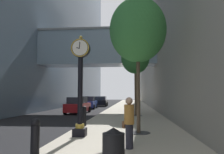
{
  "coord_description": "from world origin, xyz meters",
  "views": [
    {
      "loc": [
        3.13,
        -3.33,
        1.96
      ],
      "look_at": [
        0.86,
        22.07,
        3.92
      ],
      "focal_mm": 36.21,
      "sensor_mm": 36.0,
      "label": 1
    }
  ],
  "objects_px": {
    "street_clock": "(80,80)",
    "pedestrian_walking": "(129,121)",
    "bollard_third": "(84,116)",
    "car_blue_mid": "(88,103)",
    "car_black_far": "(101,101)",
    "car_red_near": "(78,105)",
    "street_tree_mid_near": "(135,58)",
    "street_tree_near": "(138,30)",
    "trash_bin": "(114,150)",
    "bollard_nearest": "(35,137)"
  },
  "relations": [
    {
      "from": "street_tree_near",
      "to": "car_black_far",
      "type": "bearing_deg",
      "value": 101.63
    },
    {
      "from": "street_tree_near",
      "to": "bollard_nearest",
      "type": "bearing_deg",
      "value": -124.01
    },
    {
      "from": "street_clock",
      "to": "street_tree_mid_near",
      "type": "xyz_separation_m",
      "value": [
        2.59,
        9.89,
        2.59
      ]
    },
    {
      "from": "street_tree_mid_near",
      "to": "car_red_near",
      "type": "distance_m",
      "value": 8.06
    },
    {
      "from": "street_clock",
      "to": "trash_bin",
      "type": "distance_m",
      "value": 5.23
    },
    {
      "from": "street_tree_near",
      "to": "trash_bin",
      "type": "relative_size",
      "value": 6.24
    },
    {
      "from": "pedestrian_walking",
      "to": "car_red_near",
      "type": "bearing_deg",
      "value": 109.75
    },
    {
      "from": "pedestrian_walking",
      "to": "car_blue_mid",
      "type": "distance_m",
      "value": 23.76
    },
    {
      "from": "bollard_nearest",
      "to": "car_blue_mid",
      "type": "xyz_separation_m",
      "value": [
        -3.22,
        24.42,
        0.09
      ]
    },
    {
      "from": "bollard_third",
      "to": "street_tree_mid_near",
      "type": "xyz_separation_m",
      "value": [
        3.07,
        6.73,
        4.44
      ]
    },
    {
      "from": "street_clock",
      "to": "bollard_nearest",
      "type": "xyz_separation_m",
      "value": [
        -0.49,
        -3.47,
        -1.85
      ]
    },
    {
      "from": "bollard_third",
      "to": "street_tree_near",
      "type": "distance_m",
      "value": 5.72
    },
    {
      "from": "bollard_third",
      "to": "car_blue_mid",
      "type": "relative_size",
      "value": 0.24
    },
    {
      "from": "street_tree_near",
      "to": "pedestrian_walking",
      "type": "relative_size",
      "value": 3.81
    },
    {
      "from": "street_clock",
      "to": "street_tree_near",
      "type": "height_order",
      "value": "street_tree_near"
    },
    {
      "from": "pedestrian_walking",
      "to": "car_blue_mid",
      "type": "height_order",
      "value": "pedestrian_walking"
    },
    {
      "from": "bollard_third",
      "to": "car_red_near",
      "type": "relative_size",
      "value": 0.25
    },
    {
      "from": "street_clock",
      "to": "car_red_near",
      "type": "xyz_separation_m",
      "value": [
        -3.31,
        13.23,
        -1.77
      ]
    },
    {
      "from": "street_clock",
      "to": "street_tree_mid_near",
      "type": "bearing_deg",
      "value": 75.35
    },
    {
      "from": "bollard_nearest",
      "to": "trash_bin",
      "type": "height_order",
      "value": "bollard_nearest"
    },
    {
      "from": "bollard_third",
      "to": "trash_bin",
      "type": "height_order",
      "value": "bollard_third"
    },
    {
      "from": "street_clock",
      "to": "pedestrian_walking",
      "type": "xyz_separation_m",
      "value": [
        2.18,
        -2.07,
        -1.53
      ]
    },
    {
      "from": "car_red_near",
      "to": "car_black_far",
      "type": "relative_size",
      "value": 1.1
    },
    {
      "from": "bollard_third",
      "to": "car_blue_mid",
      "type": "xyz_separation_m",
      "value": [
        -3.22,
        17.78,
        0.09
      ]
    },
    {
      "from": "bollard_nearest",
      "to": "car_red_near",
      "type": "xyz_separation_m",
      "value": [
        -2.83,
        16.7,
        0.08
      ]
    },
    {
      "from": "trash_bin",
      "to": "car_red_near",
      "type": "xyz_separation_m",
      "value": [
        -5.17,
        17.74,
        0.13
      ]
    },
    {
      "from": "trash_bin",
      "to": "car_black_far",
      "type": "xyz_separation_m",
      "value": [
        -4.69,
        31.93,
        0.12
      ]
    },
    {
      "from": "street_tree_mid_near",
      "to": "car_black_far",
      "type": "height_order",
      "value": "street_tree_mid_near"
    },
    {
      "from": "trash_bin",
      "to": "car_red_near",
      "type": "distance_m",
      "value": 18.47
    },
    {
      "from": "bollard_third",
      "to": "street_tree_mid_near",
      "type": "distance_m",
      "value": 8.63
    },
    {
      "from": "street_tree_mid_near",
      "to": "street_clock",
      "type": "bearing_deg",
      "value": -104.65
    },
    {
      "from": "street_clock",
      "to": "bollard_third",
      "type": "bearing_deg",
      "value": 98.75
    },
    {
      "from": "street_tree_near",
      "to": "pedestrian_walking",
      "type": "xyz_separation_m",
      "value": [
        -0.41,
        -3.15,
        -4.04
      ]
    },
    {
      "from": "car_blue_mid",
      "to": "street_tree_mid_near",
      "type": "bearing_deg",
      "value": -60.33
    },
    {
      "from": "car_red_near",
      "to": "street_clock",
      "type": "bearing_deg",
      "value": -75.94
    },
    {
      "from": "car_black_far",
      "to": "bollard_third",
      "type": "bearing_deg",
      "value": -84.47
    },
    {
      "from": "street_tree_mid_near",
      "to": "car_red_near",
      "type": "height_order",
      "value": "street_tree_mid_near"
    },
    {
      "from": "pedestrian_walking",
      "to": "street_tree_mid_near",
      "type": "bearing_deg",
      "value": 88.06
    },
    {
      "from": "bollard_third",
      "to": "car_black_far",
      "type": "xyz_separation_m",
      "value": [
        -2.35,
        24.26,
        0.06
      ]
    },
    {
      "from": "street_tree_near",
      "to": "car_red_near",
      "type": "distance_m",
      "value": 14.17
    },
    {
      "from": "car_black_far",
      "to": "pedestrian_walking",
      "type": "bearing_deg",
      "value": -80.35
    },
    {
      "from": "pedestrian_walking",
      "to": "bollard_third",
      "type": "bearing_deg",
      "value": 117.01
    },
    {
      "from": "street_clock",
      "to": "pedestrian_walking",
      "type": "distance_m",
      "value": 3.37
    },
    {
      "from": "car_red_near",
      "to": "bollard_third",
      "type": "bearing_deg",
      "value": -74.32
    },
    {
      "from": "street_tree_mid_near",
      "to": "car_black_far",
      "type": "xyz_separation_m",
      "value": [
        -5.42,
        17.53,
        -4.38
      ]
    },
    {
      "from": "bollard_third",
      "to": "street_tree_near",
      "type": "height_order",
      "value": "street_tree_near"
    },
    {
      "from": "car_red_near",
      "to": "pedestrian_walking",
      "type": "bearing_deg",
      "value": -70.25
    },
    {
      "from": "bollard_third",
      "to": "car_black_far",
      "type": "relative_size",
      "value": 0.27
    },
    {
      "from": "car_blue_mid",
      "to": "car_black_far",
      "type": "distance_m",
      "value": 6.54
    },
    {
      "from": "trash_bin",
      "to": "bollard_third",
      "type": "bearing_deg",
      "value": 106.96
    }
  ]
}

